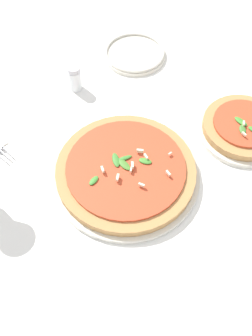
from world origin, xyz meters
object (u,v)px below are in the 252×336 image
pizza_arugula_main (126,172)px  side_plate_white (135,53)px  pizza_personal_side (243,128)px  shaker_pepper (75,78)px

pizza_arugula_main → side_plate_white: (-0.27, 0.27, -0.01)m
pizza_personal_side → side_plate_white: pizza_personal_side is taller
shaker_pepper → pizza_personal_side: bearing=28.1°
pizza_personal_side → shaker_pepper: bearing=-151.9°
side_plate_white → pizza_personal_side: bearing=0.7°
pizza_arugula_main → shaker_pepper: shaker_pepper is taller
pizza_arugula_main → side_plate_white: 0.39m
pizza_arugula_main → shaker_pepper: 0.29m
pizza_arugula_main → shaker_pepper: (-0.28, 0.08, 0.02)m
side_plate_white → shaker_pepper: (-0.01, -0.19, 0.02)m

